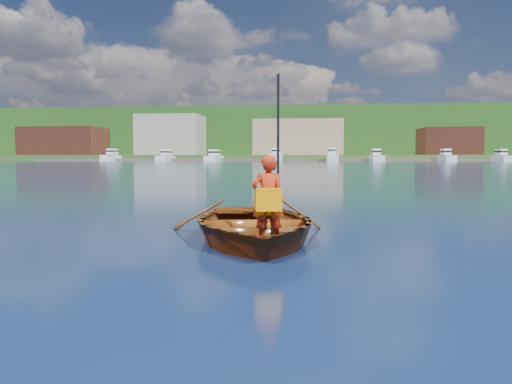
% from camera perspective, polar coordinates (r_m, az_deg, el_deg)
% --- Properties ---
extents(ground, '(600.00, 600.00, 0.00)m').
position_cam_1_polar(ground, '(8.45, 9.52, -4.57)').
color(ground, '#162943').
rests_on(ground, ground).
extents(rowboat, '(3.31, 4.16, 0.77)m').
position_cam_1_polar(rowboat, '(7.52, -0.43, -3.75)').
color(rowboat, brown).
rests_on(rowboat, ground).
extents(child_paddler, '(0.47, 0.39, 2.26)m').
position_cam_1_polar(child_paddler, '(6.59, 1.41, -0.83)').
color(child_paddler, '#B2270F').
rests_on(child_paddler, ground).
extents(shoreline, '(400.00, 140.00, 22.00)m').
position_cam_1_polar(shoreline, '(245.12, 6.46, 6.10)').
color(shoreline, '#2C4D21').
rests_on(shoreline, ground).
extents(dock, '(159.96, 13.43, 0.80)m').
position_cam_1_polar(dock, '(156.50, 3.85, 3.68)').
color(dock, brown).
rests_on(dock, ground).
extents(waterfront_buildings, '(202.00, 16.00, 14.00)m').
position_cam_1_polar(waterfront_buildings, '(173.62, 3.94, 6.13)').
color(waterfront_buildings, brown).
rests_on(waterfront_buildings, ground).
extents(marina_yachts, '(140.42, 13.61, 4.36)m').
position_cam_1_polar(marina_yachts, '(151.72, 7.76, 4.01)').
color(marina_yachts, white).
rests_on(marina_yachts, ground).
extents(hillside_trees, '(273.27, 89.03, 26.53)m').
position_cam_1_polar(hillside_trees, '(248.66, -2.83, 7.86)').
color(hillside_trees, '#382314').
rests_on(hillside_trees, ground).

